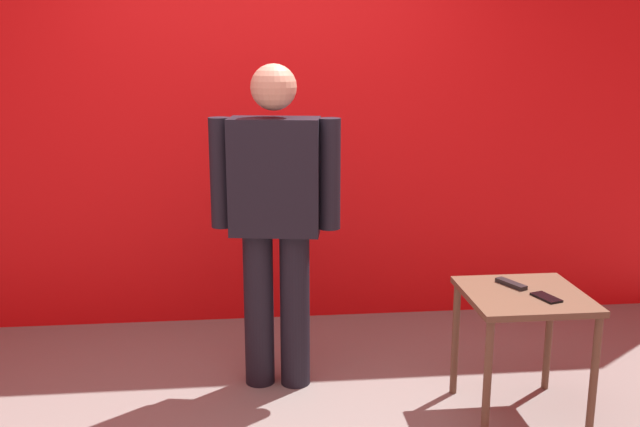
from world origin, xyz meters
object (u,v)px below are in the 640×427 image
object	(u,v)px
tv_remote	(511,284)
side_table	(523,312)
cell_phone	(546,297)
standing_person	(275,212)

from	to	relation	value
tv_remote	side_table	bearing A→B (deg)	-99.84
side_table	cell_phone	distance (m)	0.15
standing_person	tv_remote	xyz separation A→B (m)	(1.11, -0.35, -0.30)
cell_phone	side_table	bearing A→B (deg)	110.40
standing_person	cell_phone	distance (m)	1.35
tv_remote	cell_phone	bearing A→B (deg)	-88.13
side_table	tv_remote	world-z (taller)	tv_remote
side_table	tv_remote	size ratio (longest dim) A/B	3.65
standing_person	side_table	world-z (taller)	standing_person
side_table	cell_phone	world-z (taller)	cell_phone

